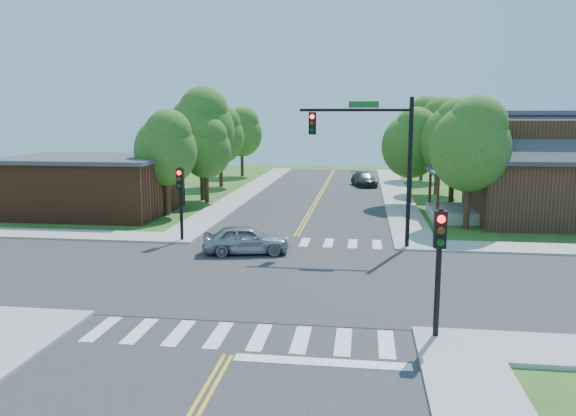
# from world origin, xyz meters

# --- Properties ---
(ground) EXTENTS (100.00, 100.00, 0.00)m
(ground) POSITION_xyz_m (0.00, 0.00, 0.00)
(ground) COLOR #354E18
(ground) RESTS_ON ground
(road_ns) EXTENTS (10.00, 90.00, 0.04)m
(road_ns) POSITION_xyz_m (0.00, 0.00, 0.02)
(road_ns) COLOR #2D2D30
(road_ns) RESTS_ON ground
(road_ew) EXTENTS (90.00, 10.00, 0.04)m
(road_ew) POSITION_xyz_m (0.00, 0.00, 0.03)
(road_ew) COLOR #2D2D30
(road_ew) RESTS_ON ground
(intersection_patch) EXTENTS (10.20, 10.20, 0.06)m
(intersection_patch) POSITION_xyz_m (0.00, 0.00, 0.00)
(intersection_patch) COLOR #2D2D30
(intersection_patch) RESTS_ON ground
(sidewalk_ne) EXTENTS (40.00, 40.00, 0.14)m
(sidewalk_ne) POSITION_xyz_m (15.82, 15.82, 0.07)
(sidewalk_ne) COLOR #9E9B93
(sidewalk_ne) RESTS_ON ground
(sidewalk_nw) EXTENTS (40.00, 40.00, 0.14)m
(sidewalk_nw) POSITION_xyz_m (-15.82, 15.82, 0.07)
(sidewalk_nw) COLOR #9E9B93
(sidewalk_nw) RESTS_ON ground
(crosswalk_north) EXTENTS (8.85, 2.00, 0.01)m
(crosswalk_north) POSITION_xyz_m (0.00, 6.20, 0.05)
(crosswalk_north) COLOR white
(crosswalk_north) RESTS_ON ground
(crosswalk_south) EXTENTS (8.85, 2.00, 0.01)m
(crosswalk_south) POSITION_xyz_m (0.00, -6.20, 0.05)
(crosswalk_south) COLOR white
(crosswalk_south) RESTS_ON ground
(centerline) EXTENTS (0.30, 90.00, 0.01)m
(centerline) POSITION_xyz_m (0.00, 0.00, 0.05)
(centerline) COLOR yellow
(centerline) RESTS_ON ground
(stop_bar) EXTENTS (4.60, 0.45, 0.09)m
(stop_bar) POSITION_xyz_m (2.50, -7.60, 0.00)
(stop_bar) COLOR white
(stop_bar) RESTS_ON ground
(signal_mast_ne) EXTENTS (5.30, 0.42, 7.20)m
(signal_mast_ne) POSITION_xyz_m (3.91, 5.59, 4.85)
(signal_mast_ne) COLOR black
(signal_mast_ne) RESTS_ON ground
(signal_pole_se) EXTENTS (0.34, 0.42, 3.80)m
(signal_pole_se) POSITION_xyz_m (5.60, -5.62, 2.66)
(signal_pole_se) COLOR black
(signal_pole_se) RESTS_ON ground
(signal_pole_nw) EXTENTS (0.34, 0.42, 3.80)m
(signal_pole_nw) POSITION_xyz_m (-5.60, 5.58, 2.66)
(signal_pole_nw) COLOR black
(signal_pole_nw) RESTS_ON ground
(house_ne) EXTENTS (13.05, 8.80, 7.11)m
(house_ne) POSITION_xyz_m (15.11, 14.23, 3.33)
(house_ne) COLOR #342212
(house_ne) RESTS_ON ground
(building_nw) EXTENTS (10.40, 8.40, 3.73)m
(building_nw) POSITION_xyz_m (-14.20, 13.20, 1.88)
(building_nw) COLOR brown
(building_nw) RESTS_ON ground
(tree_e_a) EXTENTS (4.40, 4.18, 7.48)m
(tree_e_a) POSITION_xyz_m (9.35, 10.92, 4.90)
(tree_e_a) COLOR #382314
(tree_e_a) RESTS_ON ground
(tree_e_b) EXTENTS (4.44, 4.22, 7.55)m
(tree_e_b) POSITION_xyz_m (9.46, 17.57, 4.94)
(tree_e_b) COLOR #382314
(tree_e_b) RESTS_ON ground
(tree_e_c) EXTENTS (4.63, 4.40, 7.87)m
(tree_e_c) POSITION_xyz_m (9.44, 25.47, 5.16)
(tree_e_c) COLOR #382314
(tree_e_c) RESTS_ON ground
(tree_e_d) EXTENTS (4.88, 4.63, 8.29)m
(tree_e_d) POSITION_xyz_m (9.19, 35.37, 5.43)
(tree_e_d) COLOR #382314
(tree_e_d) RESTS_ON ground
(tree_w_a) EXTENTS (3.98, 3.78, 6.77)m
(tree_w_a) POSITION_xyz_m (-8.95, 13.00, 4.43)
(tree_w_a) COLOR #382314
(tree_w_a) RESTS_ON ground
(tree_w_b) EXTENTS (5.01, 4.76, 8.52)m
(tree_w_b) POSITION_xyz_m (-8.58, 19.73, 5.59)
(tree_w_b) COLOR #382314
(tree_w_b) RESTS_ON ground
(tree_w_c) EXTENTS (4.27, 4.06, 7.26)m
(tree_w_c) POSITION_xyz_m (-9.23, 27.88, 4.76)
(tree_w_c) COLOR #382314
(tree_w_c) RESTS_ON ground
(tree_w_d) EXTENTS (4.29, 4.08, 7.30)m
(tree_w_d) POSITION_xyz_m (-9.27, 36.99, 4.78)
(tree_w_d) COLOR #382314
(tree_w_d) RESTS_ON ground
(tree_house) EXTENTS (4.09, 3.89, 6.96)m
(tree_house) POSITION_xyz_m (6.79, 19.06, 4.56)
(tree_house) COLOR #382314
(tree_house) RESTS_ON ground
(tree_bldg) EXTENTS (3.72, 3.53, 6.32)m
(tree_bldg) POSITION_xyz_m (-7.93, 18.60, 4.14)
(tree_bldg) COLOR #382314
(tree_bldg) RESTS_ON ground
(car_silver) EXTENTS (3.15, 4.58, 1.35)m
(car_silver) POSITION_xyz_m (-1.85, 3.50, 0.67)
(car_silver) COLOR #9D9EA3
(car_silver) RESTS_ON ground
(car_dgrey) EXTENTS (3.78, 5.05, 1.22)m
(car_dgrey) POSITION_xyz_m (3.50, 29.79, 0.61)
(car_dgrey) COLOR #2A2D2F
(car_dgrey) RESTS_ON ground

